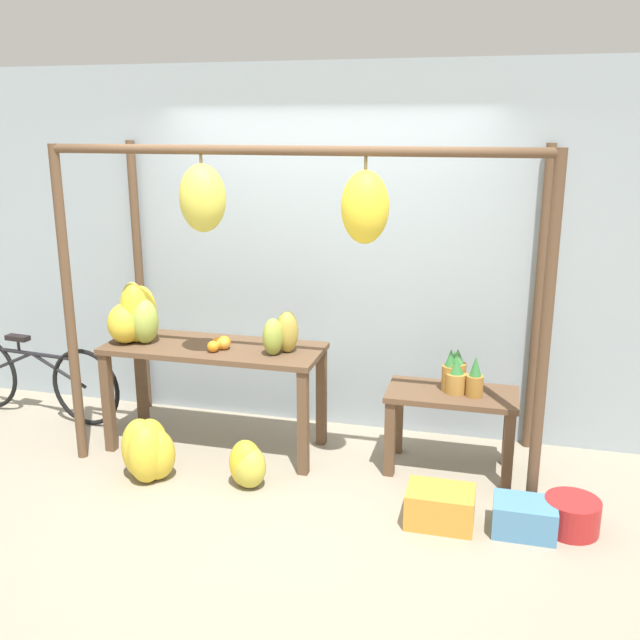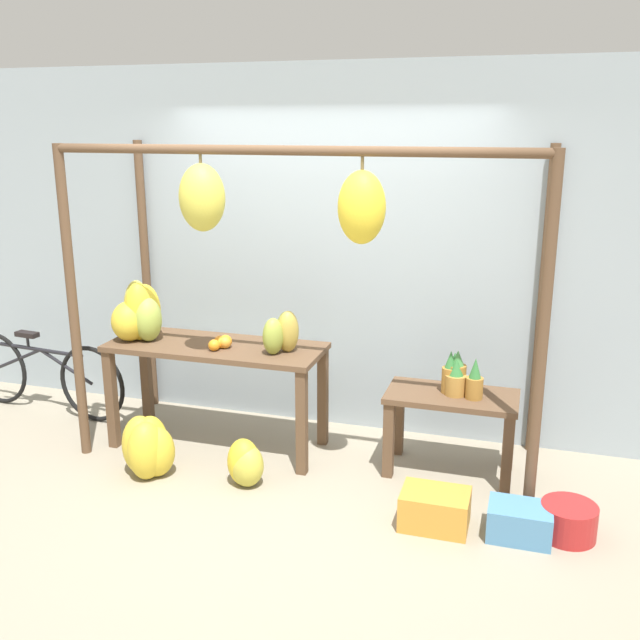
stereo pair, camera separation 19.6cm
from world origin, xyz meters
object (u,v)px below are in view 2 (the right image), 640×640
at_px(banana_pile_on_table, 139,314).
at_px(fruit_crate_white, 435,509).
at_px(pineapple_cluster, 458,377).
at_px(papaya_pile, 284,333).
at_px(blue_bucket, 568,521).
at_px(banana_pile_ground_right, 245,463).
at_px(banana_pile_ground_left, 148,448).
at_px(orange_pile, 222,342).
at_px(fruit_crate_purple, 520,522).
at_px(parked_bicycle, 43,374).

distance_m(banana_pile_on_table, fruit_crate_white, 2.56).
distance_m(pineapple_cluster, papaya_pile, 1.24).
bearing_deg(banana_pile_on_table, blue_bucket, -9.47).
xyz_separation_m(banana_pile_ground_right, fruit_crate_white, (1.29, -0.14, -0.05)).
bearing_deg(blue_bucket, pineapple_cluster, 139.62).
height_order(banana_pile_on_table, blue_bucket, banana_pile_on_table).
bearing_deg(banana_pile_ground_left, pineapple_cluster, 18.37).
relative_size(pineapple_cluster, fruit_crate_white, 0.74).
bearing_deg(blue_bucket, banana_pile_ground_right, 179.28).
relative_size(orange_pile, fruit_crate_purple, 0.51).
xyz_separation_m(banana_pile_ground_left, fruit_crate_white, (1.99, -0.08, -0.09)).
relative_size(banana_pile_on_table, banana_pile_ground_right, 1.33).
distance_m(banana_pile_ground_left, banana_pile_ground_right, 0.70).
distance_m(orange_pile, banana_pile_ground_right, 0.89).
xyz_separation_m(pineapple_cluster, parked_bicycle, (-3.43, 0.09, -0.36)).
bearing_deg(fruit_crate_white, papaya_pile, 151.51).
height_order(pineapple_cluster, parked_bicycle, pineapple_cluster).
height_order(banana_pile_ground_right, blue_bucket, banana_pile_ground_right).
bearing_deg(parked_bicycle, banana_pile_ground_right, -18.17).
relative_size(orange_pile, banana_pile_ground_right, 0.57).
distance_m(banana_pile_on_table, parked_bicycle, 1.28).
xyz_separation_m(pineapple_cluster, papaya_pile, (-1.21, -0.11, 0.24)).
relative_size(orange_pile, banana_pile_ground_left, 0.40).
relative_size(banana_pile_on_table, fruit_crate_white, 1.07).
xyz_separation_m(banana_pile_ground_left, papaya_pile, (0.81, 0.56, 0.74)).
distance_m(banana_pile_ground_left, blue_bucket, 2.76).
xyz_separation_m(banana_pile_ground_right, blue_bucket, (2.06, -0.03, -0.06)).
height_order(banana_pile_ground_left, fruit_crate_white, banana_pile_ground_left).
distance_m(fruit_crate_white, papaya_pile, 1.58).
bearing_deg(papaya_pile, fruit_crate_white, -28.49).
bearing_deg(papaya_pile, banana_pile_ground_left, -145.21).
relative_size(banana_pile_on_table, parked_bicycle, 0.26).
height_order(banana_pile_ground_right, fruit_crate_purple, banana_pile_ground_right).
bearing_deg(parked_bicycle, papaya_pile, -5.01).
bearing_deg(banana_pile_ground_right, parked_bicycle, 161.83).
bearing_deg(banana_pile_ground_left, orange_pile, 56.23).
bearing_deg(banana_pile_ground_right, papaya_pile, 77.75).
bearing_deg(pineapple_cluster, banana_pile_ground_left, -161.63).
distance_m(banana_pile_ground_left, fruit_crate_white, 1.99).
xyz_separation_m(banana_pile_ground_left, banana_pile_ground_right, (0.70, 0.06, -0.05)).
xyz_separation_m(banana_pile_ground_right, parked_bicycle, (-2.11, 0.69, 0.18)).
bearing_deg(fruit_crate_white, blue_bucket, 8.71).
bearing_deg(fruit_crate_white, orange_pile, 160.02).
distance_m(pineapple_cluster, banana_pile_ground_left, 2.18).
relative_size(banana_pile_on_table, blue_bucket, 1.34).
xyz_separation_m(pineapple_cluster, blue_bucket, (0.75, -0.63, -0.60)).
bearing_deg(blue_bucket, banana_pile_on_table, 170.53).
height_order(orange_pile, papaya_pile, papaya_pile).
distance_m(blue_bucket, papaya_pile, 2.19).
bearing_deg(blue_bucket, fruit_crate_white, -171.29).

